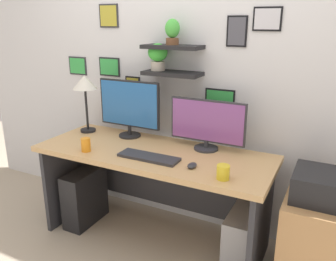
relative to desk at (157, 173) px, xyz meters
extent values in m
plane|color=tan|center=(0.00, -0.06, -0.54)|extent=(8.00, 8.00, 0.00)
cube|color=silver|center=(0.00, 0.38, 0.81)|extent=(4.40, 0.04, 2.70)
cube|color=black|center=(0.00, 0.26, 0.73)|extent=(0.46, 0.20, 0.03)
cube|color=black|center=(0.00, 0.26, 0.93)|extent=(0.46, 0.20, 0.03)
cylinder|color=#B2A899|center=(-0.13, 0.26, 0.79)|extent=(0.11, 0.11, 0.07)
ellipsoid|color=green|center=(-0.13, 0.26, 0.89)|extent=(0.15, 0.15, 0.14)
cylinder|color=brown|center=(0.00, 0.26, 0.97)|extent=(0.10, 0.10, 0.05)
ellipsoid|color=green|center=(0.00, 0.26, 1.07)|extent=(0.11, 0.11, 0.14)
cube|color=#2D2D33|center=(-0.64, 0.36, 1.16)|extent=(0.19, 0.02, 0.19)
cube|color=gold|center=(-0.64, 0.35, 1.16)|extent=(0.16, 0.00, 0.17)
cube|color=#2D2D33|center=(-1.02, 0.36, 0.72)|extent=(0.20, 0.02, 0.16)
cube|color=green|center=(-1.02, 0.35, 0.72)|extent=(0.17, 0.00, 0.14)
cube|color=black|center=(-0.66, 0.36, 0.74)|extent=(0.21, 0.02, 0.16)
cube|color=green|center=(-0.66, 0.35, 0.74)|extent=(0.19, 0.00, 0.14)
cube|color=black|center=(0.67, 0.36, 1.13)|extent=(0.19, 0.02, 0.16)
cube|color=silver|center=(0.67, 0.35, 1.13)|extent=(0.17, 0.00, 0.14)
cube|color=black|center=(0.46, 0.36, 1.05)|extent=(0.15, 0.02, 0.22)
cube|color=#4C4C56|center=(0.46, 0.35, 1.05)|extent=(0.12, 0.00, 0.19)
cube|color=black|center=(-0.42, 0.36, 0.56)|extent=(0.14, 0.02, 0.21)
cube|color=gold|center=(-0.42, 0.35, 0.56)|extent=(0.12, 0.00, 0.19)
cube|color=black|center=(0.36, 0.36, 0.55)|extent=(0.23, 0.02, 0.16)
cube|color=green|center=(0.36, 0.35, 0.55)|extent=(0.21, 0.00, 0.13)
cube|color=tan|center=(0.00, -0.06, 0.19)|extent=(1.77, 0.68, 0.04)
cube|color=#2D2D33|center=(-0.82, -0.06, -0.19)|extent=(0.04, 0.62, 0.71)
cube|color=#2D2D33|center=(0.82, -0.06, -0.19)|extent=(0.04, 0.62, 0.71)
cube|color=#2D2D33|center=(0.00, 0.24, -0.15)|extent=(1.57, 0.02, 0.50)
cylinder|color=black|center=(-0.34, 0.15, 0.21)|extent=(0.18, 0.18, 0.02)
cylinder|color=black|center=(-0.34, 0.15, 0.26)|extent=(0.03, 0.03, 0.08)
cube|color=black|center=(-0.34, 0.16, 0.48)|extent=(0.55, 0.02, 0.38)
cube|color=#2866B2|center=(-0.34, 0.15, 0.48)|extent=(0.52, 0.00, 0.36)
cylinder|color=#2D2D33|center=(0.34, 0.15, 0.21)|extent=(0.18, 0.18, 0.02)
cylinder|color=#2D2D33|center=(0.34, 0.15, 0.25)|extent=(0.03, 0.03, 0.06)
cube|color=#2D2D33|center=(0.34, 0.16, 0.42)|extent=(0.57, 0.02, 0.32)
cube|color=#8C4C99|center=(0.34, 0.15, 0.42)|extent=(0.55, 0.00, 0.29)
cube|color=#2D2D33|center=(0.05, -0.20, 0.22)|extent=(0.44, 0.14, 0.02)
ellipsoid|color=#2D2D33|center=(0.38, -0.21, 0.22)|extent=(0.06, 0.09, 0.03)
cylinder|color=black|center=(-0.73, 0.10, 0.22)|extent=(0.13, 0.13, 0.02)
cylinder|color=black|center=(-0.73, 0.10, 0.40)|extent=(0.02, 0.02, 0.35)
cone|color=silver|center=(-0.73, 0.10, 0.64)|extent=(0.21, 0.21, 0.12)
cylinder|color=yellow|center=(0.61, -0.28, 0.25)|extent=(0.08, 0.08, 0.09)
cylinder|color=orange|center=(-0.44, -0.28, 0.26)|extent=(0.07, 0.07, 0.10)
cube|color=tan|center=(1.18, -0.05, -0.23)|extent=(0.44, 0.50, 0.64)
cube|color=black|center=(1.18, -0.05, 0.18)|extent=(0.38, 0.34, 0.17)
cube|color=black|center=(-0.64, -0.11, -0.31)|extent=(0.18, 0.40, 0.47)
cube|color=#99999E|center=(0.69, -0.01, -0.35)|extent=(0.18, 0.40, 0.39)
camera|label=1|loc=(1.18, -2.14, 1.13)|focal=37.01mm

